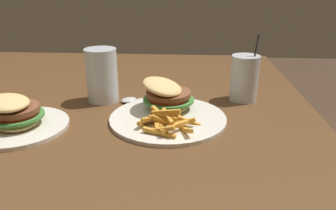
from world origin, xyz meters
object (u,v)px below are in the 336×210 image
Objects in this scene: beer_glass at (102,77)px; meal_plate_near at (167,106)px; juice_glass at (244,80)px; meal_plate_far at (15,117)px; spoon at (132,100)px.

meal_plate_near is at bearing -118.08° from beer_glass.
meal_plate_far is at bearing 112.64° from juice_glass.
meal_plate_far is (-0.24, 0.59, -0.03)m from juice_glass.
spoon is (-0.01, -0.09, -0.07)m from beer_glass.
meal_plate_far is at bearing 105.82° from meal_plate_near.
juice_glass is 0.82× the size of meal_plate_far.
juice_glass reaches higher than meal_plate_near.
spoon is at bearing -94.11° from beer_glass.
juice_glass is 0.64m from meal_plate_far.
juice_glass is (0.14, -0.22, 0.03)m from meal_plate_near.
beer_glass is 0.27m from meal_plate_far.
meal_plate_near is 2.23× the size of spoon.
spoon is (-0.04, 0.34, -0.06)m from juice_glass.
meal_plate_far is at bearing 142.01° from beer_glass.
beer_glass is at bearing -41.16° from spoon.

